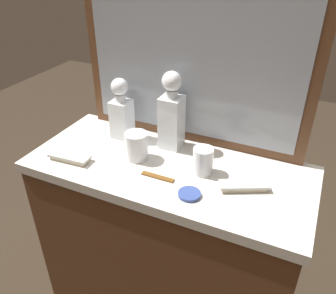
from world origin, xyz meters
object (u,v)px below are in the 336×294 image
porcelain_dish (189,194)px  crystal_decanter_far_left (122,114)px  crystal_tumbler_rear (137,147)px  silver_brush_far_right (70,157)px  crystal_decanter_left (172,118)px  tortoiseshell_comb (158,177)px  crystal_tumbler_left (203,162)px  silver_brush_right (244,186)px

porcelain_dish → crystal_decanter_far_left: bearing=148.4°
crystal_tumbler_rear → silver_brush_far_right: crystal_tumbler_rear is taller
crystal_tumbler_rear → porcelain_dish: bearing=-25.3°
crystal_decanter_left → tortoiseshell_comb: crystal_decanter_left is taller
crystal_tumbler_left → silver_brush_far_right: bearing=-164.2°
crystal_tumbler_rear → silver_brush_far_right: bearing=-151.7°
porcelain_dish → silver_brush_right: bearing=35.6°
crystal_tumbler_left → silver_brush_far_right: size_ratio=0.61×
crystal_tumbler_left → silver_brush_right: bearing=-11.7°
crystal_decanter_left → crystal_tumbler_left: (0.18, -0.12, -0.08)m
crystal_decanter_left → crystal_decanter_far_left: crystal_decanter_left is taller
crystal_decanter_far_left → silver_brush_far_right: 0.28m
crystal_tumbler_rear → silver_brush_far_right: 0.26m
silver_brush_right → tortoiseshell_comb: 0.30m
crystal_tumbler_rear → silver_brush_right: 0.42m
crystal_decanter_far_left → silver_brush_far_right: crystal_decanter_far_left is taller
silver_brush_right → porcelain_dish: size_ratio=2.24×
crystal_decanter_far_left → crystal_tumbler_left: (0.40, -0.11, -0.06)m
crystal_decanter_left → porcelain_dish: crystal_decanter_left is taller
crystal_tumbler_left → porcelain_dish: 0.15m
crystal_tumbler_left → tortoiseshell_comb: (-0.13, -0.10, -0.04)m
crystal_decanter_left → silver_brush_far_right: (-0.31, -0.26, -0.12)m
crystal_decanter_left → silver_brush_far_right: crystal_decanter_left is taller
crystal_decanter_left → crystal_decanter_far_left: 0.22m
silver_brush_far_right → crystal_decanter_left: bearing=40.2°
crystal_decanter_left → crystal_tumbler_left: size_ratio=3.15×
crystal_tumbler_rear → porcelain_dish: crystal_tumbler_rear is taller
crystal_decanter_far_left → crystal_tumbler_left: crystal_decanter_far_left is taller
crystal_decanter_far_left → porcelain_dish: size_ratio=3.40×
crystal_decanter_left → crystal_tumbler_rear: 0.18m
crystal_tumbler_left → silver_brush_right: (0.16, -0.03, -0.03)m
crystal_tumbler_left → crystal_tumbler_rear: 0.26m
crystal_tumbler_left → crystal_tumbler_rear: (-0.26, -0.02, 0.00)m
porcelain_dish → tortoiseshell_comb: 0.14m
silver_brush_far_right → porcelain_dish: 0.49m
crystal_tumbler_rear → silver_brush_right: crystal_tumbler_rear is taller
crystal_tumbler_rear → porcelain_dish: size_ratio=1.41×
crystal_decanter_left → silver_brush_right: bearing=-24.6°
crystal_decanter_far_left → porcelain_dish: crystal_decanter_far_left is taller
crystal_decanter_left → porcelain_dish: bearing=-54.9°
silver_brush_right → porcelain_dish: (-0.15, -0.11, -0.01)m
crystal_decanter_left → crystal_tumbler_rear: size_ratio=2.93×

